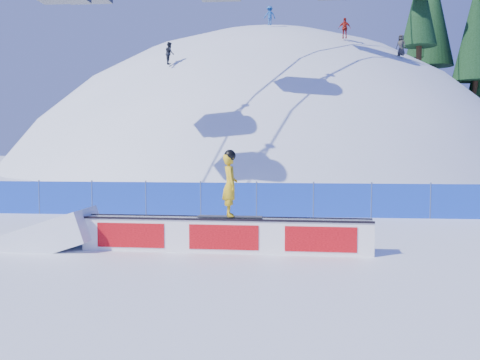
{
  "coord_description": "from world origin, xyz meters",
  "views": [
    {
      "loc": [
        2.06,
        -14.3,
        2.66
      ],
      "look_at": [
        0.74,
        0.8,
        1.56
      ],
      "focal_mm": 40.0,
      "sensor_mm": 36.0,
      "label": 1
    }
  ],
  "objects": [
    {
      "name": "rail_box",
      "position": [
        0.59,
        -1.64,
        0.41
      ],
      "size": [
        7.02,
        0.7,
        0.84
      ],
      "rotation": [
        0.0,
        0.0,
        -0.03
      ],
      "color": "white",
      "rests_on": "ground"
    },
    {
      "name": "snow_hill",
      "position": [
        0.0,
        42.0,
        -18.0
      ],
      "size": [
        64.0,
        64.0,
        64.0
      ],
      "color": "white",
      "rests_on": "ground"
    },
    {
      "name": "safety_fence",
      "position": [
        0.0,
        4.5,
        0.6
      ],
      "size": [
        22.05,
        0.05,
        1.3
      ],
      "color": "#183FBC",
      "rests_on": "ground"
    },
    {
      "name": "snow_ramp",
      "position": [
        -3.79,
        -1.51,
        0.0
      ],
      "size": [
        2.28,
        1.47,
        1.4
      ],
      "primitive_type": null,
      "rotation": [
        0.0,
        -0.31,
        -0.03
      ],
      "color": "white",
      "rests_on": "ground"
    },
    {
      "name": "distant_skiers",
      "position": [
        2.17,
        30.03,
        11.46
      ],
      "size": [
        18.59,
        9.78,
        6.29
      ],
      "color": "black",
      "rests_on": "ground"
    },
    {
      "name": "snowboarder",
      "position": [
        0.71,
        -1.64,
        1.64
      ],
      "size": [
        1.56,
        0.62,
        1.63
      ],
      "rotation": [
        0.0,
        0.0,
        1.83
      ],
      "color": "black",
      "rests_on": "rail_box"
    },
    {
      "name": "ground",
      "position": [
        0.0,
        0.0,
        0.0
      ],
      "size": [
        160.0,
        160.0,
        0.0
      ],
      "primitive_type": "plane",
      "color": "white",
      "rests_on": "ground"
    }
  ]
}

